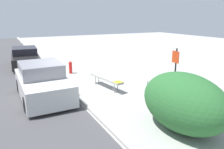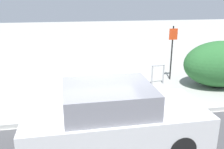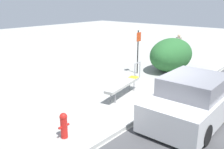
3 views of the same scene
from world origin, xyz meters
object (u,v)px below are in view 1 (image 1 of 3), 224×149
parked_car_near (42,82)px  sign_post (175,72)px  bench (106,79)px  bike_rack (151,89)px  parked_car_far (25,57)px  fire_hydrant (70,67)px

parked_car_near → sign_post: bearing=53.0°
bench → bike_rack: size_ratio=2.85×
sign_post → parked_car_far: size_ratio=0.51×
bench → parked_car_near: parked_car_near is taller
bench → bike_rack: bike_rack is taller
sign_post → parked_car_far: 11.32m
bike_rack → fire_hydrant: bearing=-164.5°
sign_post → fire_hydrant: sign_post is taller
bike_rack → parked_car_near: 4.75m
fire_hydrant → sign_post: bearing=17.9°
bike_rack → sign_post: size_ratio=0.36×
sign_post → parked_car_near: size_ratio=0.54×
bike_rack → parked_car_near: parked_car_near is taller
bike_rack → fire_hydrant: (-6.05, -1.68, -0.09)m
bench → parked_car_far: (-7.21, -2.98, 0.13)m
bench → parked_car_near: bearing=-102.7°
bench → parked_car_far: 7.81m
bike_rack → parked_car_far: bearing=-157.7°
sign_post → parked_car_far: sign_post is taller
fire_hydrant → parked_car_far: bearing=-147.5°
sign_post → parked_car_near: 5.65m
sign_post → fire_hydrant: 7.23m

